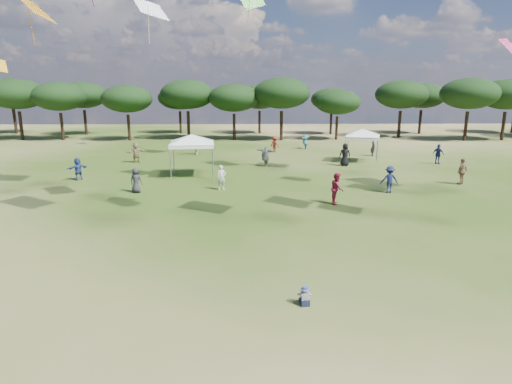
# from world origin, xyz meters

# --- Properties ---
(ground) EXTENTS (140.00, 140.00, 0.00)m
(ground) POSITION_xyz_m (0.00, 0.00, 0.00)
(ground) COLOR #384F17
(ground) RESTS_ON ground
(tree_line) EXTENTS (108.78, 17.63, 7.77)m
(tree_line) POSITION_xyz_m (2.39, 47.41, 5.42)
(tree_line) COLOR black
(tree_line) RESTS_ON ground
(tent_left) EXTENTS (6.16, 6.16, 3.30)m
(tent_left) POSITION_xyz_m (-5.01, 21.56, 2.88)
(tent_left) COLOR gray
(tent_left) RESTS_ON ground
(tent_right) EXTENTS (5.31, 5.31, 3.14)m
(tent_right) POSITION_xyz_m (8.85, 27.55, 2.71)
(tent_right) COLOR gray
(tent_right) RESTS_ON ground
(toddler) EXTENTS (0.40, 0.44, 0.58)m
(toddler) POSITION_xyz_m (0.49, 2.31, 0.26)
(toddler) COLOR black
(toddler) RESTS_ON ground
(festival_crowd) EXTENTS (28.80, 23.85, 1.85)m
(festival_crowd) POSITION_xyz_m (0.98, 25.28, 0.83)
(festival_crowd) COLOR #4D4D52
(festival_crowd) RESTS_ON ground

